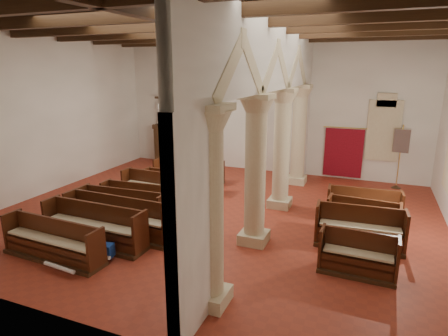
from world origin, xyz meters
TOP-DOWN VIEW (x-y plane):
  - floor at (0.00, 0.00)m, footprint 14.00×14.00m
  - ceiling at (0.00, 0.00)m, footprint 14.00×14.00m
  - wall_back at (0.00, 6.00)m, footprint 14.00×0.02m
  - wall_front at (0.00, -6.00)m, footprint 14.00×0.02m
  - wall_left at (-7.00, 0.00)m, footprint 0.02×12.00m
  - ceiling_beams at (0.00, 0.00)m, footprint 13.80×11.80m
  - arcade at (1.80, 0.00)m, footprint 0.90×11.90m
  - window_back at (5.00, 5.98)m, footprint 1.00×0.03m
  - pipe_organ at (-4.50, 5.50)m, footprint 2.10×0.85m
  - lectern at (-2.22, 4.06)m, footprint 0.61×0.63m
  - dossal_curtain at (3.50, 5.92)m, footprint 1.80×0.07m
  - processional_banner at (5.68, 5.32)m, footprint 0.59×0.75m
  - hymnal_box_a at (-1.33, -3.85)m, footprint 0.37×0.32m
  - hymnal_box_b at (-1.32, -2.26)m, footprint 0.29×0.23m
  - hymnal_box_c at (-0.32, -1.22)m, footprint 0.37×0.33m
  - tube_heater_a at (-1.95, -4.78)m, footprint 0.97×0.18m
  - tube_heater_b at (-1.63, -3.93)m, footprint 0.99×0.19m
  - nave_pew_0 at (-2.63, -4.27)m, footprint 2.96×0.82m
  - nave_pew_1 at (-2.20, -3.24)m, footprint 3.10×0.81m
  - nave_pew_2 at (-1.99, -2.49)m, footprint 3.51×0.83m
  - nave_pew_3 at (-2.52, -1.59)m, footprint 2.94×0.83m
  - nave_pew_4 at (-2.13, -0.85)m, footprint 3.14×0.85m
  - nave_pew_5 at (-2.55, 0.48)m, footprint 2.77×0.85m
  - nave_pew_6 at (-2.17, 1.10)m, footprint 2.50×0.75m
  - nave_pew_7 at (-2.16, 2.14)m, footprint 2.89×0.91m
  - nave_pew_8 at (-2.37, 3.00)m, footprint 2.81×0.84m
  - aisle_pew_0 at (4.54, -2.19)m, footprint 1.76×0.74m
  - aisle_pew_1 at (4.50, -0.70)m, footprint 2.34×0.89m
  - aisle_pew_2 at (4.56, -0.05)m, footprint 2.00×0.87m
  - aisle_pew_3 at (4.55, 1.04)m, footprint 2.22×0.86m

SIDE VIEW (x-z plane):
  - floor at x=0.00m, z-range 0.00..0.00m
  - tube_heater_a at x=-1.95m, z-range 0.11..0.21m
  - tube_heater_b at x=-1.63m, z-range 0.11..0.21m
  - hymnal_box_b at x=-1.32m, z-range 0.10..0.38m
  - hymnal_box_c at x=-0.32m, z-range 0.10..0.40m
  - hymnal_box_a at x=-1.33m, z-range 0.10..0.44m
  - nave_pew_8 at x=-2.37m, z-range -0.17..0.81m
  - nave_pew_6 at x=-2.17m, z-range -0.16..0.81m
  - nave_pew_4 at x=-2.13m, z-range -0.17..0.84m
  - nave_pew_3 at x=-2.52m, z-range -0.17..0.84m
  - nave_pew_0 at x=-2.63m, z-range -0.17..0.85m
  - nave_pew_5 at x=-2.55m, z-range -0.18..0.86m
  - aisle_pew_0 at x=4.54m, z-range -0.17..0.86m
  - nave_pew_7 at x=-2.16m, z-range -0.18..0.90m
  - nave_pew_2 at x=-1.99m, z-range -0.19..0.93m
  - aisle_pew_3 at x=4.55m, z-range -0.18..0.92m
  - aisle_pew_2 at x=4.56m, z-range -0.18..0.93m
  - nave_pew_1 at x=-2.20m, z-range -0.19..0.95m
  - aisle_pew_1 at x=4.50m, z-range -0.18..0.94m
  - lectern at x=-2.22m, z-range -0.12..1.23m
  - processional_banner at x=5.68m, z-range -0.46..2.11m
  - dossal_curtain at x=3.50m, z-range 0.08..2.25m
  - pipe_organ at x=-4.50m, z-range -0.83..3.57m
  - window_back at x=5.00m, z-range 1.10..3.30m
  - wall_back at x=0.00m, z-range 0.00..6.00m
  - wall_front at x=0.00m, z-range 0.00..6.00m
  - wall_left at x=-7.00m, z-range 0.00..6.00m
  - arcade at x=1.80m, z-range 0.56..6.56m
  - ceiling_beams at x=0.00m, z-range 5.67..5.97m
  - ceiling at x=0.00m, z-range 6.00..6.00m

